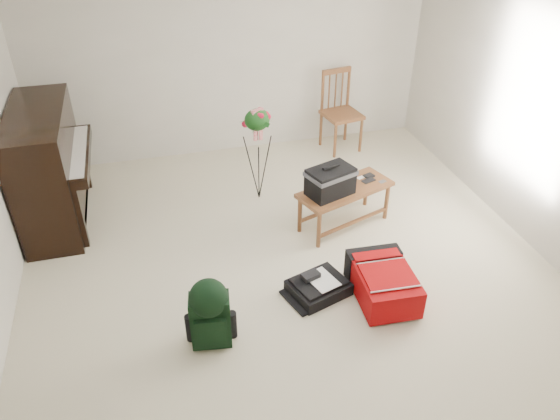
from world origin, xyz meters
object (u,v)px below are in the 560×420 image
object	(u,v)px
black_duffel	(318,286)
flower_stand	(258,155)
green_backpack	(210,311)
piano	(50,170)
dining_chair	(341,112)
red_suitcase	(381,279)
bench	(333,182)

from	to	relation	value
black_duffel	flower_stand	xyz separation A→B (m)	(-0.15, 1.74, 0.48)
green_backpack	flower_stand	xyz separation A→B (m)	(0.88, 2.08, 0.21)
piano	dining_chair	size ratio (longest dim) A/B	1.43
red_suitcase	black_duffel	distance (m)	0.57
piano	black_duffel	size ratio (longest dim) A/B	2.50
bench	flower_stand	bearing A→B (deg)	109.34
piano	black_duffel	distance (m)	3.07
bench	dining_chair	size ratio (longest dim) A/B	1.05
dining_chair	bench	bearing A→B (deg)	-122.73
black_duffel	green_backpack	world-z (taller)	green_backpack
black_duffel	green_backpack	size ratio (longest dim) A/B	0.94
piano	flower_stand	world-z (taller)	piano
bench	dining_chair	xyz separation A→B (m)	(0.73, 1.74, -0.05)
piano	bench	distance (m)	2.96
dining_chair	flower_stand	xyz separation A→B (m)	(-1.34, -0.97, 0.04)
black_duffel	flower_stand	world-z (taller)	flower_stand
bench	black_duffel	world-z (taller)	bench
dining_chair	black_duffel	size ratio (longest dim) A/B	1.75
bench	piano	bearing A→B (deg)	142.54
red_suitcase	black_duffel	size ratio (longest dim) A/B	1.25
dining_chair	black_duffel	xyz separation A→B (m)	(-1.19, -2.71, -0.44)
piano	black_duffel	xyz separation A→B (m)	(2.35, -1.90, -0.52)
green_backpack	piano	bearing A→B (deg)	129.11
piano	red_suitcase	world-z (taller)	piano
piano	flower_stand	distance (m)	2.21
bench	black_duffel	bearing A→B (deg)	-134.50
black_duffel	flower_stand	distance (m)	1.81
piano	flower_stand	size ratio (longest dim) A/B	1.32
piano	black_duffel	bearing A→B (deg)	-38.89
bench	green_backpack	xyz separation A→B (m)	(-1.49, -1.31, -0.21)
red_suitcase	flower_stand	xyz separation A→B (m)	(-0.70, 1.88, 0.39)
piano	bench	world-z (taller)	piano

